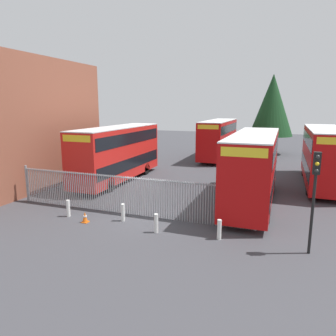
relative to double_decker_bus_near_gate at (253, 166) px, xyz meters
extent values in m
plane|color=#3D3D42|center=(-5.46, 3.41, -2.42)|extent=(100.00, 100.00, 0.00)
cylinder|color=gray|center=(-13.68, -4.59, -1.32)|extent=(0.06, 0.06, 2.20)
cylinder|color=gray|center=(-13.54, -4.59, -1.32)|extent=(0.06, 0.06, 2.20)
cylinder|color=gray|center=(-13.40, -4.59, -1.32)|extent=(0.06, 0.06, 2.20)
cylinder|color=gray|center=(-13.26, -4.59, -1.32)|extent=(0.06, 0.06, 2.20)
cylinder|color=gray|center=(-13.12, -4.59, -1.32)|extent=(0.06, 0.06, 2.20)
cylinder|color=gray|center=(-12.98, -4.59, -1.32)|extent=(0.06, 0.06, 2.20)
cylinder|color=gray|center=(-12.84, -4.59, -1.32)|extent=(0.06, 0.06, 2.20)
cylinder|color=gray|center=(-12.70, -4.59, -1.32)|extent=(0.06, 0.06, 2.20)
cylinder|color=gray|center=(-12.56, -4.59, -1.32)|extent=(0.06, 0.06, 2.20)
cylinder|color=gray|center=(-12.42, -4.59, -1.32)|extent=(0.06, 0.06, 2.20)
cylinder|color=gray|center=(-12.28, -4.59, -1.32)|extent=(0.06, 0.06, 2.20)
cylinder|color=gray|center=(-12.14, -4.59, -1.32)|extent=(0.06, 0.06, 2.20)
cylinder|color=gray|center=(-12.00, -4.59, -1.32)|extent=(0.06, 0.06, 2.20)
cylinder|color=gray|center=(-11.86, -4.59, -1.32)|extent=(0.06, 0.06, 2.20)
cylinder|color=gray|center=(-11.72, -4.59, -1.32)|extent=(0.06, 0.06, 2.20)
cylinder|color=gray|center=(-11.58, -4.59, -1.32)|extent=(0.06, 0.06, 2.20)
cylinder|color=gray|center=(-11.44, -4.59, -1.32)|extent=(0.06, 0.06, 2.20)
cylinder|color=gray|center=(-11.30, -4.59, -1.32)|extent=(0.06, 0.06, 2.20)
cylinder|color=gray|center=(-11.16, -4.59, -1.32)|extent=(0.06, 0.06, 2.20)
cylinder|color=gray|center=(-11.02, -4.59, -1.32)|extent=(0.06, 0.06, 2.20)
cylinder|color=gray|center=(-10.88, -4.59, -1.32)|extent=(0.06, 0.06, 2.20)
cylinder|color=gray|center=(-10.74, -4.59, -1.32)|extent=(0.06, 0.06, 2.20)
cylinder|color=gray|center=(-10.60, -4.59, -1.32)|extent=(0.06, 0.06, 2.20)
cylinder|color=gray|center=(-10.46, -4.59, -1.32)|extent=(0.06, 0.06, 2.20)
cylinder|color=gray|center=(-10.32, -4.59, -1.32)|extent=(0.06, 0.06, 2.20)
cylinder|color=gray|center=(-10.18, -4.59, -1.32)|extent=(0.06, 0.06, 2.20)
cylinder|color=gray|center=(-10.04, -4.59, -1.32)|extent=(0.06, 0.06, 2.20)
cylinder|color=gray|center=(-9.90, -4.59, -1.32)|extent=(0.06, 0.06, 2.20)
cylinder|color=gray|center=(-9.76, -4.59, -1.32)|extent=(0.06, 0.06, 2.20)
cylinder|color=gray|center=(-9.62, -4.59, -1.32)|extent=(0.06, 0.06, 2.20)
cylinder|color=gray|center=(-9.48, -4.59, -1.32)|extent=(0.06, 0.06, 2.20)
cylinder|color=gray|center=(-9.34, -4.59, -1.32)|extent=(0.06, 0.06, 2.20)
cylinder|color=gray|center=(-9.19, -4.59, -1.32)|extent=(0.06, 0.06, 2.20)
cylinder|color=gray|center=(-9.05, -4.59, -1.32)|extent=(0.06, 0.06, 2.20)
cylinder|color=gray|center=(-8.91, -4.59, -1.32)|extent=(0.06, 0.06, 2.20)
cylinder|color=gray|center=(-8.77, -4.59, -1.32)|extent=(0.06, 0.06, 2.20)
cylinder|color=gray|center=(-8.63, -4.59, -1.32)|extent=(0.06, 0.06, 2.20)
cylinder|color=gray|center=(-8.49, -4.59, -1.32)|extent=(0.06, 0.06, 2.20)
cylinder|color=gray|center=(-8.35, -4.59, -1.32)|extent=(0.06, 0.06, 2.20)
cylinder|color=gray|center=(-8.21, -4.59, -1.32)|extent=(0.06, 0.06, 2.20)
cylinder|color=gray|center=(-8.07, -4.59, -1.32)|extent=(0.06, 0.06, 2.20)
cylinder|color=gray|center=(-7.93, -4.59, -1.32)|extent=(0.06, 0.06, 2.20)
cylinder|color=gray|center=(-7.79, -4.59, -1.32)|extent=(0.06, 0.06, 2.20)
cylinder|color=gray|center=(-7.65, -4.59, -1.32)|extent=(0.06, 0.06, 2.20)
cylinder|color=gray|center=(-7.51, -4.59, -1.32)|extent=(0.06, 0.06, 2.20)
cylinder|color=gray|center=(-7.37, -4.59, -1.32)|extent=(0.06, 0.06, 2.20)
cylinder|color=gray|center=(-7.23, -4.59, -1.32)|extent=(0.06, 0.06, 2.20)
cylinder|color=gray|center=(-7.09, -4.59, -1.32)|extent=(0.06, 0.06, 2.20)
cylinder|color=gray|center=(-6.95, -4.59, -1.32)|extent=(0.06, 0.06, 2.20)
cylinder|color=gray|center=(-6.81, -4.59, -1.32)|extent=(0.06, 0.06, 2.20)
cylinder|color=gray|center=(-6.67, -4.59, -1.32)|extent=(0.06, 0.06, 2.20)
cylinder|color=gray|center=(-6.53, -4.59, -1.32)|extent=(0.06, 0.06, 2.20)
cylinder|color=gray|center=(-6.39, -4.59, -1.32)|extent=(0.06, 0.06, 2.20)
cylinder|color=gray|center=(-6.25, -4.59, -1.32)|extent=(0.06, 0.06, 2.20)
cylinder|color=gray|center=(-6.11, -4.59, -1.32)|extent=(0.06, 0.06, 2.20)
cylinder|color=gray|center=(-5.97, -4.59, -1.32)|extent=(0.06, 0.06, 2.20)
cylinder|color=gray|center=(-5.83, -4.59, -1.32)|extent=(0.06, 0.06, 2.20)
cylinder|color=gray|center=(-5.69, -4.59, -1.32)|extent=(0.06, 0.06, 2.20)
cylinder|color=gray|center=(-5.55, -4.59, -1.32)|extent=(0.06, 0.06, 2.20)
cylinder|color=gray|center=(-5.41, -4.59, -1.32)|extent=(0.06, 0.06, 2.20)
cylinder|color=gray|center=(-5.27, -4.59, -1.32)|extent=(0.06, 0.06, 2.20)
cylinder|color=gray|center=(-5.13, -4.59, -1.32)|extent=(0.06, 0.06, 2.20)
cylinder|color=gray|center=(-4.99, -4.59, -1.32)|extent=(0.06, 0.06, 2.20)
cylinder|color=gray|center=(-4.85, -4.59, -1.32)|extent=(0.06, 0.06, 2.20)
cylinder|color=gray|center=(-4.71, -4.59, -1.32)|extent=(0.06, 0.06, 2.20)
cylinder|color=gray|center=(-4.57, -4.59, -1.32)|extent=(0.06, 0.06, 2.20)
cylinder|color=gray|center=(-4.43, -4.59, -1.32)|extent=(0.06, 0.06, 2.20)
cylinder|color=gray|center=(-4.29, -4.59, -1.32)|extent=(0.06, 0.06, 2.20)
cylinder|color=gray|center=(-4.15, -4.59, -1.32)|extent=(0.06, 0.06, 2.20)
cylinder|color=gray|center=(-4.01, -4.59, -1.32)|extent=(0.06, 0.06, 2.20)
cylinder|color=gray|center=(-3.87, -4.59, -1.32)|extent=(0.06, 0.06, 2.20)
cylinder|color=gray|center=(-3.73, -4.59, -1.32)|extent=(0.06, 0.06, 2.20)
cylinder|color=gray|center=(-3.59, -4.59, -1.32)|extent=(0.06, 0.06, 2.20)
cylinder|color=gray|center=(-3.45, -4.59, -1.32)|extent=(0.06, 0.06, 2.20)
cylinder|color=gray|center=(-3.31, -4.59, -1.32)|extent=(0.06, 0.06, 2.20)
cylinder|color=gray|center=(-3.17, -4.59, -1.32)|extent=(0.06, 0.06, 2.20)
cylinder|color=gray|center=(-3.03, -4.59, -1.32)|extent=(0.06, 0.06, 2.20)
cylinder|color=gray|center=(-2.89, -4.59, -1.32)|extent=(0.06, 0.06, 2.20)
cylinder|color=gray|center=(-2.75, -4.59, -1.32)|extent=(0.06, 0.06, 2.20)
cylinder|color=gray|center=(-2.60, -4.59, -1.32)|extent=(0.06, 0.06, 2.20)
cylinder|color=gray|center=(-2.46, -4.59, -1.32)|extent=(0.06, 0.06, 2.20)
cylinder|color=gray|center=(-2.32, -4.59, -1.32)|extent=(0.06, 0.06, 2.20)
cylinder|color=gray|center=(-2.18, -4.59, -1.32)|extent=(0.06, 0.06, 2.20)
cylinder|color=gray|center=(-2.04, -4.59, -1.32)|extent=(0.06, 0.06, 2.20)
cylinder|color=gray|center=(-1.90, -4.59, -1.32)|extent=(0.06, 0.06, 2.20)
cylinder|color=gray|center=(-1.76, -4.59, -1.32)|extent=(0.06, 0.06, 2.20)
cylinder|color=gray|center=(-1.62, -4.59, -1.32)|extent=(0.06, 0.06, 2.20)
cylinder|color=gray|center=(-1.48, -4.59, -1.32)|extent=(0.06, 0.06, 2.20)
cylinder|color=gray|center=(-1.34, -4.59, -1.32)|extent=(0.06, 0.06, 2.20)
cylinder|color=gray|center=(-1.20, -4.59, -1.32)|extent=(0.06, 0.06, 2.20)
cylinder|color=gray|center=(-1.06, -4.59, -1.32)|extent=(0.06, 0.06, 2.20)
cylinder|color=gray|center=(-0.92, -4.59, -1.32)|extent=(0.06, 0.06, 2.20)
cylinder|color=gray|center=(-0.78, -4.59, -1.32)|extent=(0.06, 0.06, 2.20)
cylinder|color=gray|center=(-0.64, -4.59, -1.32)|extent=(0.06, 0.06, 2.20)
cylinder|color=gray|center=(-0.50, -4.59, -1.32)|extent=(0.06, 0.06, 2.20)
cylinder|color=gray|center=(-0.36, -4.59, -1.32)|extent=(0.06, 0.06, 2.20)
cylinder|color=gray|center=(-0.22, -4.59, -1.32)|extent=(0.06, 0.06, 2.20)
cylinder|color=gray|center=(-0.08, -4.59, -1.32)|extent=(0.06, 0.06, 2.20)
cylinder|color=gray|center=(0.06, -4.59, -1.32)|extent=(0.06, 0.06, 2.20)
cylinder|color=gray|center=(0.20, -4.59, -1.32)|extent=(0.06, 0.06, 2.20)
cylinder|color=gray|center=(0.34, -4.59, -1.32)|extent=(0.06, 0.06, 2.20)
cylinder|color=gray|center=(0.48, -4.59, -1.32)|extent=(0.06, 0.06, 2.20)
cylinder|color=gray|center=(0.62, -4.59, -1.32)|extent=(0.06, 0.06, 2.20)
cylinder|color=gray|center=(-6.53, -4.59, -0.30)|extent=(14.30, 0.07, 0.07)
cylinder|color=gray|center=(-13.68, -4.59, -1.25)|extent=(0.14, 0.14, 2.35)
cylinder|color=gray|center=(0.62, -4.59, -1.25)|extent=(0.14, 0.14, 2.35)
cube|color=#B70C0C|center=(0.00, 0.01, -0.07)|extent=(2.50, 10.80, 4.00)
cube|color=black|center=(0.00, 0.01, -0.87)|extent=(2.54, 10.37, 0.90)
cube|color=black|center=(0.00, 0.01, 1.13)|extent=(2.54, 10.37, 0.90)
cube|color=yellow|center=(0.00, -5.34, 1.58)|extent=(2.12, 0.12, 0.44)
cube|color=silver|center=(0.00, 0.01, 1.96)|extent=(2.50, 10.80, 0.08)
cylinder|color=black|center=(-1.10, -3.34, -1.90)|extent=(0.30, 1.04, 1.04)
cylinder|color=black|center=(1.10, -3.34, -1.90)|extent=(0.30, 1.04, 1.04)
cylinder|color=black|center=(-1.10, 2.98, -1.90)|extent=(0.30, 1.04, 1.04)
cylinder|color=black|center=(1.10, 2.98, -1.90)|extent=(0.30, 1.04, 1.04)
cube|color=#B70C0C|center=(4.61, 6.62, -0.07)|extent=(2.50, 10.80, 4.00)
cube|color=black|center=(4.61, 6.62, -0.87)|extent=(2.54, 10.37, 0.90)
cube|color=black|center=(4.61, 6.62, 1.13)|extent=(2.54, 10.37, 0.90)
cube|color=yellow|center=(4.61, 1.27, 1.58)|extent=(2.12, 0.12, 0.44)
cube|color=silver|center=(4.61, 6.62, 1.96)|extent=(2.50, 10.80, 0.08)
cylinder|color=black|center=(3.51, 3.27, -1.90)|extent=(0.30, 1.04, 1.04)
cylinder|color=black|center=(3.51, 9.59, -1.90)|extent=(0.30, 1.04, 1.04)
cylinder|color=black|center=(5.71, 9.59, -1.90)|extent=(0.30, 1.04, 1.04)
cube|color=red|center=(-10.93, 2.49, -0.07)|extent=(2.50, 10.80, 4.00)
cube|color=black|center=(-10.93, 2.49, -0.87)|extent=(2.54, 10.37, 0.90)
cube|color=black|center=(-10.93, 2.49, 1.13)|extent=(2.54, 10.37, 0.90)
cube|color=yellow|center=(-10.93, -2.86, 1.58)|extent=(2.12, 0.12, 0.44)
cube|color=silver|center=(-10.93, 2.49, 1.96)|extent=(2.50, 10.80, 0.08)
cylinder|color=black|center=(-12.03, -0.86, -1.90)|extent=(0.30, 1.04, 1.04)
cylinder|color=black|center=(-9.83, -0.86, -1.90)|extent=(0.30, 1.04, 1.04)
cylinder|color=black|center=(-12.03, 5.46, -1.90)|extent=(0.30, 1.04, 1.04)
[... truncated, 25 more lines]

